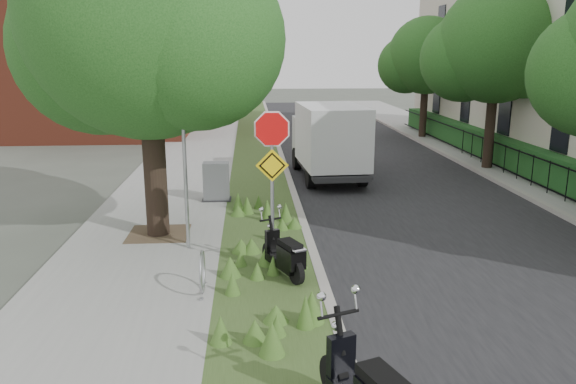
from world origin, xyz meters
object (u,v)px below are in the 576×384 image
object	(u,v)px
sign_assembly	(272,157)
box_truck	(329,138)
scooter_near	(287,259)
utility_cabinet	(216,182)

from	to	relation	value
sign_assembly	box_truck	distance (m)	8.77
scooter_near	box_truck	size ratio (longest dim) A/B	0.30
scooter_near	utility_cabinet	world-z (taller)	utility_cabinet
sign_assembly	utility_cabinet	bearing A→B (deg)	104.80
sign_assembly	scooter_near	bearing A→B (deg)	-68.73
scooter_near	box_truck	xyz separation A→B (m)	(2.06, 9.03, 0.95)
sign_assembly	box_truck	bearing A→B (deg)	74.73
scooter_near	box_truck	world-z (taller)	box_truck
box_truck	utility_cabinet	world-z (taller)	box_truck
box_truck	scooter_near	bearing A→B (deg)	-102.85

